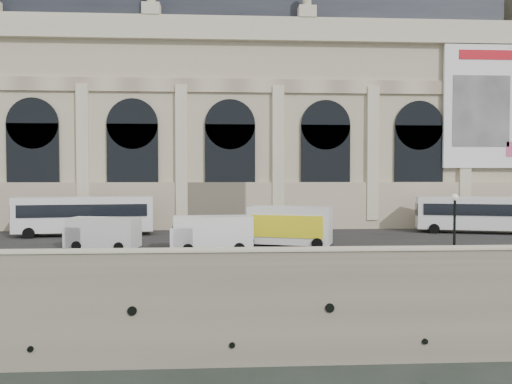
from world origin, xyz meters
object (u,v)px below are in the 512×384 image
at_px(van_b, 208,234).
at_px(box_truck, 284,226).
at_px(van_c, 100,233).
at_px(bus_right, 481,213).
at_px(lamp_right, 454,227).
at_px(bus_left, 85,214).

distance_m(van_b, box_truck, 6.81).
bearing_deg(van_c, bus_right, 13.41).
bearing_deg(lamp_right, box_truck, 144.45).
bearing_deg(bus_right, bus_left, 179.67).
xyz_separation_m(van_c, box_truck, (14.49, 1.18, 0.35)).
relative_size(bus_left, box_truck, 1.54).
height_order(bus_left, box_truck, bus_left).
xyz_separation_m(van_b, lamp_right, (16.72, -4.55, 0.86)).
distance_m(box_truck, lamp_right, 13.09).
bearing_deg(lamp_right, van_c, 165.66).
distance_m(van_c, lamp_right, 25.96).
bearing_deg(bus_left, van_b, -41.01).
relative_size(bus_right, lamp_right, 2.76).
height_order(bus_left, van_c, bus_left).
bearing_deg(box_truck, lamp_right, -35.55).
height_order(bus_right, van_b, bus_right).
bearing_deg(van_b, bus_left, 138.99).
xyz_separation_m(bus_left, van_c, (3.49, -8.48, -0.81)).
bearing_deg(van_c, bus_left, 112.37).
distance_m(bus_left, van_c, 9.21).
distance_m(van_b, lamp_right, 17.35).
bearing_deg(box_truck, bus_right, 19.36).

